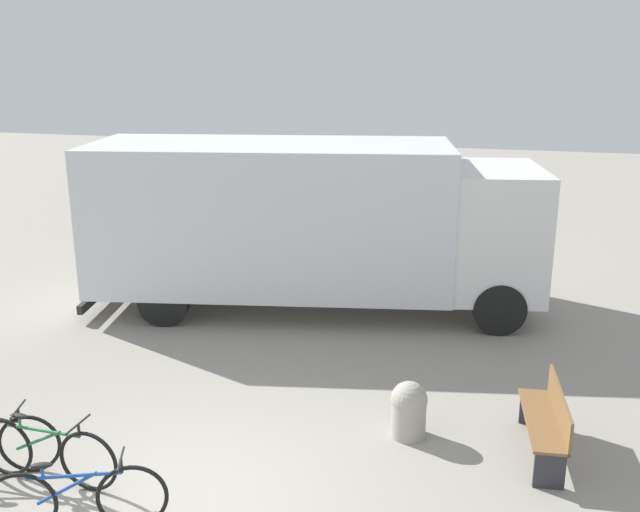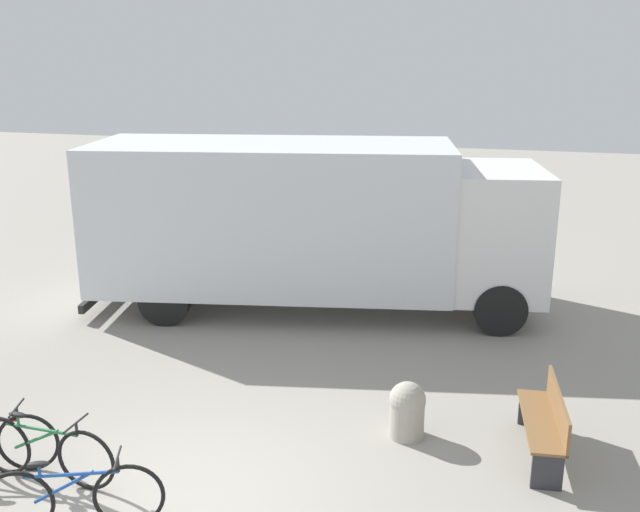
{
  "view_description": "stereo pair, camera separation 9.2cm",
  "coord_description": "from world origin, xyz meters",
  "px_view_note": "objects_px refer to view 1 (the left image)",
  "views": [
    {
      "loc": [
        3.11,
        -6.05,
        4.69
      ],
      "look_at": [
        0.4,
        4.13,
        1.64
      ],
      "focal_mm": 40.0,
      "sensor_mm": 36.0,
      "label": 1
    },
    {
      "loc": [
        3.2,
        -6.03,
        4.69
      ],
      "look_at": [
        0.4,
        4.13,
        1.64
      ],
      "focal_mm": 40.0,
      "sensor_mm": 36.0,
      "label": 2
    }
  ],
  "objects_px": {
    "delivery_truck": "(308,218)",
    "bollard_near_bench": "(409,409)",
    "bicycle_middle": "(46,452)",
    "bicycle_far": "(76,499)",
    "park_bench": "(548,419)"
  },
  "relations": [
    {
      "from": "park_bench",
      "to": "bollard_near_bench",
      "type": "bearing_deg",
      "value": 84.44
    },
    {
      "from": "bicycle_far",
      "to": "delivery_truck",
      "type": "bearing_deg",
      "value": 64.59
    },
    {
      "from": "park_bench",
      "to": "bollard_near_bench",
      "type": "height_order",
      "value": "park_bench"
    },
    {
      "from": "delivery_truck",
      "to": "bicycle_middle",
      "type": "relative_size",
      "value": 4.7
    },
    {
      "from": "delivery_truck",
      "to": "bollard_near_bench",
      "type": "xyz_separation_m",
      "value": [
        2.5,
        -4.23,
        -1.33
      ]
    },
    {
      "from": "bicycle_middle",
      "to": "bicycle_far",
      "type": "xyz_separation_m",
      "value": [
        0.83,
        -0.67,
        0.0
      ]
    },
    {
      "from": "delivery_truck",
      "to": "bicycle_middle",
      "type": "xyz_separation_m",
      "value": [
        -1.27,
        -6.29,
        -1.33
      ]
    },
    {
      "from": "bicycle_far",
      "to": "bollard_near_bench",
      "type": "xyz_separation_m",
      "value": [
        2.94,
        2.73,
        -0.01
      ]
    },
    {
      "from": "delivery_truck",
      "to": "bicycle_middle",
      "type": "bearing_deg",
      "value": -112.28
    },
    {
      "from": "delivery_truck",
      "to": "bollard_near_bench",
      "type": "distance_m",
      "value": 5.09
    },
    {
      "from": "bicycle_middle",
      "to": "bollard_near_bench",
      "type": "bearing_deg",
      "value": 29.65
    },
    {
      "from": "park_bench",
      "to": "bollard_near_bench",
      "type": "relative_size",
      "value": 2.15
    },
    {
      "from": "delivery_truck",
      "to": "bicycle_middle",
      "type": "height_order",
      "value": "delivery_truck"
    },
    {
      "from": "bollard_near_bench",
      "to": "delivery_truck",
      "type": "bearing_deg",
      "value": 120.59
    },
    {
      "from": "park_bench",
      "to": "bicycle_far",
      "type": "distance_m",
      "value": 5.36
    }
  ]
}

